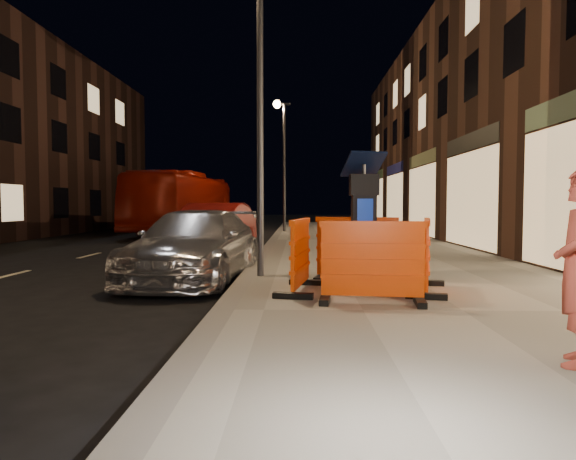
{
  "coord_description": "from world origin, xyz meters",
  "views": [
    {
      "loc": [
        0.96,
        -6.36,
        1.49
      ],
      "look_at": [
        0.8,
        1.0,
        1.1
      ],
      "focal_mm": 32.0,
      "sensor_mm": 36.0,
      "label": 1
    }
  ],
  "objects_px": {
    "car_red": "(213,254)",
    "barrier_front": "(372,263)",
    "barrier_bldgside": "(427,255)",
    "parking_kiosk": "(364,226)",
    "barrier_back": "(356,250)",
    "bus_doubledecker": "(184,233)",
    "barrier_kerbside": "(300,255)",
    "car_silver": "(195,280)"
  },
  "relations": [
    {
      "from": "parking_kiosk",
      "to": "barrier_front",
      "type": "distance_m",
      "value": 1.05
    },
    {
      "from": "parking_kiosk",
      "to": "bus_doubledecker",
      "type": "height_order",
      "value": "parking_kiosk"
    },
    {
      "from": "car_red",
      "to": "bus_doubledecker",
      "type": "xyz_separation_m",
      "value": [
        -3.29,
        10.78,
        0.0
      ]
    },
    {
      "from": "parking_kiosk",
      "to": "barrier_kerbside",
      "type": "relative_size",
      "value": 1.4
    },
    {
      "from": "car_red",
      "to": "barrier_bldgside",
      "type": "bearing_deg",
      "value": -50.06
    },
    {
      "from": "bus_doubledecker",
      "to": "barrier_bldgside",
      "type": "bearing_deg",
      "value": -62.58
    },
    {
      "from": "barrier_kerbside",
      "to": "car_silver",
      "type": "bearing_deg",
      "value": 54.08
    },
    {
      "from": "barrier_kerbside",
      "to": "barrier_bldgside",
      "type": "relative_size",
      "value": 1.0
    },
    {
      "from": "barrier_back",
      "to": "bus_doubledecker",
      "type": "xyz_separation_m",
      "value": [
        -6.75,
        16.84,
        -0.7
      ]
    },
    {
      "from": "barrier_kerbside",
      "to": "parking_kiosk",
      "type": "bearing_deg",
      "value": -80.34
    },
    {
      "from": "barrier_front",
      "to": "barrier_back",
      "type": "bearing_deg",
      "value": 96.66
    },
    {
      "from": "barrier_back",
      "to": "car_silver",
      "type": "height_order",
      "value": "barrier_back"
    },
    {
      "from": "bus_doubledecker",
      "to": "car_silver",
      "type": "bearing_deg",
      "value": -72.48
    },
    {
      "from": "barrier_front",
      "to": "car_silver",
      "type": "relative_size",
      "value": 0.3
    },
    {
      "from": "barrier_back",
      "to": "car_silver",
      "type": "relative_size",
      "value": 0.3
    },
    {
      "from": "barrier_front",
      "to": "car_red",
      "type": "xyz_separation_m",
      "value": [
        -3.46,
        7.96,
        -0.7
      ]
    },
    {
      "from": "parking_kiosk",
      "to": "barrier_back",
      "type": "xyz_separation_m",
      "value": [
        0.0,
        0.95,
        -0.44
      ]
    },
    {
      "from": "barrier_kerbside",
      "to": "bus_doubledecker",
      "type": "relative_size",
      "value": 0.13
    },
    {
      "from": "car_red",
      "to": "bus_doubledecker",
      "type": "relative_size",
      "value": 0.43
    },
    {
      "from": "barrier_bldgside",
      "to": "bus_doubledecker",
      "type": "relative_size",
      "value": 0.13
    },
    {
      "from": "barrier_bldgside",
      "to": "car_red",
      "type": "bearing_deg",
      "value": 45.82
    },
    {
      "from": "parking_kiosk",
      "to": "barrier_back",
      "type": "distance_m",
      "value": 1.05
    },
    {
      "from": "barrier_bldgside",
      "to": "car_red",
      "type": "distance_m",
      "value": 8.31
    },
    {
      "from": "bus_doubledecker",
      "to": "car_red",
      "type": "bearing_deg",
      "value": -69.01
    },
    {
      "from": "bus_doubledecker",
      "to": "barrier_kerbside",
      "type": "bearing_deg",
      "value": -67.93
    },
    {
      "from": "car_red",
      "to": "barrier_front",
      "type": "bearing_deg",
      "value": -58.74
    },
    {
      "from": "barrier_front",
      "to": "bus_doubledecker",
      "type": "xyz_separation_m",
      "value": [
        -6.75,
        18.74,
        -0.7
      ]
    },
    {
      "from": "car_red",
      "to": "barrier_back",
      "type": "bearing_deg",
      "value": -52.51
    },
    {
      "from": "parking_kiosk",
      "to": "barrier_front",
      "type": "bearing_deg",
      "value": -78.34
    },
    {
      "from": "barrier_back",
      "to": "bus_doubledecker",
      "type": "bearing_deg",
      "value": 126.5
    },
    {
      "from": "parking_kiosk",
      "to": "barrier_bldgside",
      "type": "distance_m",
      "value": 1.05
    },
    {
      "from": "parking_kiosk",
      "to": "car_red",
      "type": "distance_m",
      "value": 7.9
    },
    {
      "from": "barrier_kerbside",
      "to": "car_red",
      "type": "bearing_deg",
      "value": 29.35
    },
    {
      "from": "bus_doubledecker",
      "to": "barrier_back",
      "type": "bearing_deg",
      "value": -64.14
    },
    {
      "from": "barrier_front",
      "to": "barrier_back",
      "type": "xyz_separation_m",
      "value": [
        0.0,
        1.9,
        0.0
      ]
    },
    {
      "from": "barrier_back",
      "to": "bus_doubledecker",
      "type": "height_order",
      "value": "bus_doubledecker"
    },
    {
      "from": "barrier_back",
      "to": "bus_doubledecker",
      "type": "relative_size",
      "value": 0.13
    },
    {
      "from": "barrier_back",
      "to": "barrier_bldgside",
      "type": "height_order",
      "value": "same"
    },
    {
      "from": "barrier_front",
      "to": "barrier_bldgside",
      "type": "distance_m",
      "value": 1.34
    },
    {
      "from": "parking_kiosk",
      "to": "barrier_front",
      "type": "xyz_separation_m",
      "value": [
        0.0,
        -0.95,
        -0.44
      ]
    },
    {
      "from": "barrier_kerbside",
      "to": "car_red",
      "type": "relative_size",
      "value": 0.31
    },
    {
      "from": "barrier_back",
      "to": "car_silver",
      "type": "bearing_deg",
      "value": 174.12
    }
  ]
}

